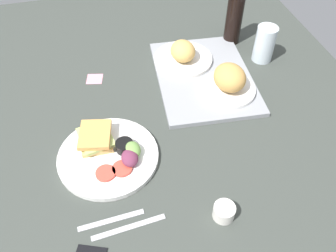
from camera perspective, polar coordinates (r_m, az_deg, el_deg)
The scene contains 11 objects.
ground_plane at distance 110.26cm, azimuth -1.77°, elevation -1.47°, with size 190.00×150.00×3.00cm, color #383D38.
serving_tray at distance 127.89cm, azimuth 5.85°, elevation 8.00°, with size 45.00×33.00×1.60cm, color gray.
bread_plate_near at distance 131.49cm, azimuth 2.45°, elevation 11.48°, with size 21.77×21.77×8.49cm.
bread_plate_far at distance 119.59cm, azimuth 9.89°, elevation 7.21°, with size 19.07×19.07×9.75cm.
plate_with_salad at distance 103.12cm, azimuth -9.60°, elevation -4.28°, with size 29.23×29.23×5.40cm.
drinking_glass at distance 137.71cm, azimuth 15.47°, elevation 12.79°, with size 7.50×7.50×13.66cm, color silver.
soda_bottle at distance 142.96cm, azimuth 10.79°, elevation 17.28°, with size 6.40×6.40×22.99cm, color black.
espresso_cup at distance 91.88cm, azimuth 9.11°, elevation -13.63°, with size 5.60×5.60×4.00cm, color silver.
fork at distance 92.80cm, azimuth -9.24°, elevation -14.90°, with size 17.00×1.40×0.50cm, color #B7B7BC.
knife at distance 91.33cm, azimuth -6.40°, elevation -16.07°, with size 19.00×1.40×0.50cm, color #B7B7BC.
sticky_note at distance 130.19cm, azimuth -11.88°, elevation 7.53°, with size 5.60×5.60×0.12cm, color pink.
Camera 1 is at (70.99, -14.52, 81.61)cm, focal length 37.38 mm.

